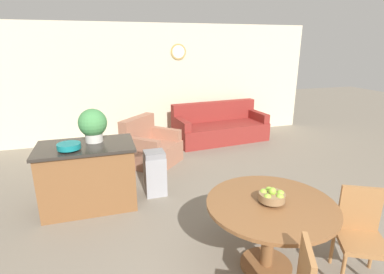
% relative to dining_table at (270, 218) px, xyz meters
% --- Properties ---
extents(wall_back, '(8.00, 0.09, 2.70)m').
position_rel_dining_table_xyz_m(wall_back, '(-0.27, 4.91, 0.77)').
color(wall_back, beige).
rests_on(wall_back, ground_plane).
extents(dining_table, '(1.27, 1.27, 0.75)m').
position_rel_dining_table_xyz_m(dining_table, '(0.00, 0.00, 0.00)').
color(dining_table, brown).
rests_on(dining_table, ground_plane).
extents(dining_chair_near_right, '(0.57, 0.57, 0.91)m').
position_rel_dining_table_xyz_m(dining_chair_near_right, '(0.80, -0.34, -0.08)').
color(dining_chair_near_right, '#9E6B3D').
rests_on(dining_chair_near_right, ground_plane).
extents(fruit_bowl, '(0.25, 0.25, 0.16)m').
position_rel_dining_table_xyz_m(fruit_bowl, '(0.00, 0.00, 0.25)').
color(fruit_bowl, olive).
rests_on(fruit_bowl, dining_table).
extents(kitchen_island, '(1.29, 0.78, 0.92)m').
position_rel_dining_table_xyz_m(kitchen_island, '(-1.76, 1.86, -0.12)').
color(kitchen_island, brown).
rests_on(kitchen_island, ground_plane).
extents(teal_bowl, '(0.29, 0.29, 0.09)m').
position_rel_dining_table_xyz_m(teal_bowl, '(-1.95, 1.69, 0.40)').
color(teal_bowl, '#147A7F').
rests_on(teal_bowl, kitchen_island).
extents(potted_plant, '(0.39, 0.39, 0.47)m').
position_rel_dining_table_xyz_m(potted_plant, '(-1.64, 1.98, 0.59)').
color(potted_plant, beige).
rests_on(potted_plant, kitchen_island).
extents(trash_bin, '(0.31, 0.30, 0.70)m').
position_rel_dining_table_xyz_m(trash_bin, '(-0.81, 1.93, -0.24)').
color(trash_bin, '#9E9EA3').
rests_on(trash_bin, ground_plane).
extents(couch, '(2.26, 1.14, 0.88)m').
position_rel_dining_table_xyz_m(couch, '(1.17, 4.20, -0.28)').
color(couch, maroon).
rests_on(couch, ground_plane).
extents(armchair, '(1.25, 1.25, 0.89)m').
position_rel_dining_table_xyz_m(armchair, '(-0.67, 3.21, -0.28)').
color(armchair, '#A87056').
rests_on(armchair, ground_plane).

